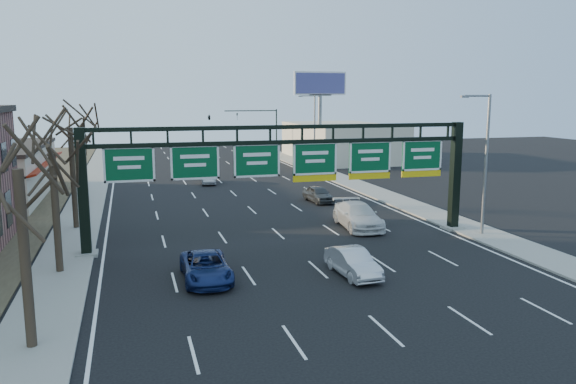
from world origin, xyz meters
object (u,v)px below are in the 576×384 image
object	(u,v)px
sign_gantry	(289,167)
car_blue_suv	(206,267)
car_silver_sedan	(353,262)
car_white_wagon	(358,216)

from	to	relation	value
sign_gantry	car_blue_suv	size ratio (longest dim) A/B	5.09
car_silver_sedan	car_blue_suv	bearing A→B (deg)	166.41
car_blue_suv	car_silver_sedan	distance (m)	7.27
car_blue_suv	car_white_wagon	distance (m)	14.20
car_silver_sedan	car_white_wagon	distance (m)	10.52
car_blue_suv	car_white_wagon	size ratio (longest dim) A/B	0.84
sign_gantry	car_blue_suv	world-z (taller)	sign_gantry
car_blue_suv	sign_gantry	bearing A→B (deg)	46.39
car_silver_sedan	sign_gantry	bearing A→B (deg)	95.60
sign_gantry	car_blue_suv	distance (m)	9.44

